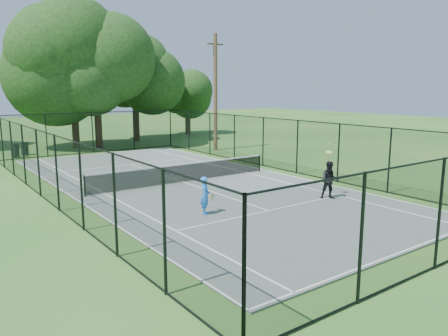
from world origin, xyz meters
TOP-DOWN VIEW (x-y plane):
  - ground at (0.00, 0.00)m, footprint 120.00×120.00m
  - tennis_court at (0.00, 0.00)m, footprint 11.00×24.00m
  - tennis_net at (0.00, 0.00)m, footprint 10.08×0.08m
  - fence at (0.00, 0.00)m, footprint 13.10×26.10m
  - tree_near_left at (-0.09, 16.68)m, footprint 8.00×8.00m
  - tree_near_mid at (1.31, 15.33)m, footprint 7.03×7.03m
  - tree_near_right at (5.81, 18.07)m, footprint 6.43×6.43m
  - tree_far_right at (12.62, 20.32)m, footprint 4.62×4.62m
  - trash_bin_left at (-5.14, 13.96)m, footprint 0.58×0.58m
  - trash_bin_right at (-4.37, 14.79)m, footprint 0.58×0.58m
  - utility_pole at (8.23, 9.00)m, footprint 1.40×0.30m
  - player_blue at (-2.22, -5.31)m, footprint 0.88×0.62m
  - player_black at (3.37, -6.50)m, footprint 0.99×1.00m

SIDE VIEW (x-z plane):
  - ground at x=0.00m, z-range 0.00..0.00m
  - tennis_court at x=0.00m, z-range 0.00..0.06m
  - trash_bin_right at x=-4.37m, z-range 0.01..0.94m
  - trash_bin_left at x=-5.14m, z-range 0.01..1.02m
  - tennis_net at x=0.00m, z-range 0.10..1.05m
  - player_blue at x=-2.22m, z-range 0.06..1.49m
  - player_black at x=3.37m, z-range -0.29..2.03m
  - fence at x=0.00m, z-range 0.00..3.00m
  - tree_far_right at x=12.62m, z-range 0.73..6.84m
  - utility_pole at x=8.23m, z-range 0.06..8.78m
  - tree_near_right at x=5.81m, z-range 1.20..10.08m
  - tree_near_mid at x=1.31m, z-range 1.07..10.27m
  - tree_near_left at x=-0.09m, z-range 1.20..11.63m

